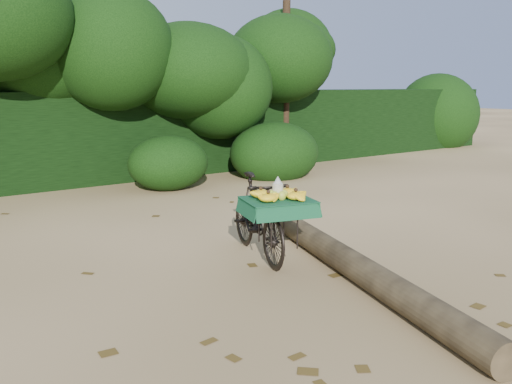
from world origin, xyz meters
TOP-DOWN VIEW (x-y plane):
  - ground at (0.00, 0.00)m, footprint 80.00×80.00m
  - vendor_bicycle at (0.45, 0.02)m, footprint 1.00×1.76m
  - fallen_log at (0.80, -1.21)m, footprint 1.41×3.80m
  - hedge_backdrop at (0.00, 6.30)m, footprint 26.00×1.80m
  - tree_row at (-0.65, 5.50)m, footprint 14.50×2.00m
  - bush_clumps at (0.50, 4.30)m, footprint 8.80×1.70m
  - leaf_litter at (0.00, 0.65)m, footprint 7.00×7.30m

SIDE VIEW (x-z plane):
  - ground at x=0.00m, z-range 0.00..0.00m
  - leaf_litter at x=0.00m, z-range 0.00..0.01m
  - fallen_log at x=0.80m, z-range 0.00..0.28m
  - bush_clumps at x=0.50m, z-range 0.00..0.90m
  - vendor_bicycle at x=0.45m, z-range 0.01..0.96m
  - hedge_backdrop at x=0.00m, z-range 0.00..1.80m
  - tree_row at x=-0.65m, z-range 0.00..4.00m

